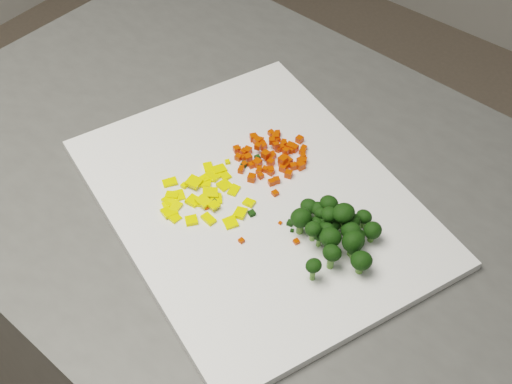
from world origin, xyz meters
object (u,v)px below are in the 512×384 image
Objects in this scene: counter_block at (251,363)px; broccoli_pile at (327,228)px; carrot_pile at (272,151)px; cutting_board at (256,201)px; pepper_pile at (208,191)px.

broccoli_pile is (0.13, -0.03, 0.49)m from counter_block.
cutting_board is at bearing -67.67° from carrot_pile.
pepper_pile is 0.97× the size of broccoli_pile.
broccoli_pile is (0.15, 0.03, 0.02)m from pepper_pile.
cutting_board is 3.88× the size of pepper_pile.
cutting_board is 0.06m from pepper_pile.
cutting_board is at bearing 178.49° from broccoli_pile.
carrot_pile is 0.86× the size of pepper_pile.
cutting_board is (0.03, -0.03, 0.46)m from counter_block.
broccoli_pile is (0.10, -0.00, 0.03)m from cutting_board.
counter_block is 2.20× the size of cutting_board.
broccoli_pile is at bearing -12.20° from counter_block.
carrot_pile is at bearing 112.33° from cutting_board.
carrot_pile is at bearing 152.70° from broccoli_pile.
pepper_pile reaches higher than cutting_board.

